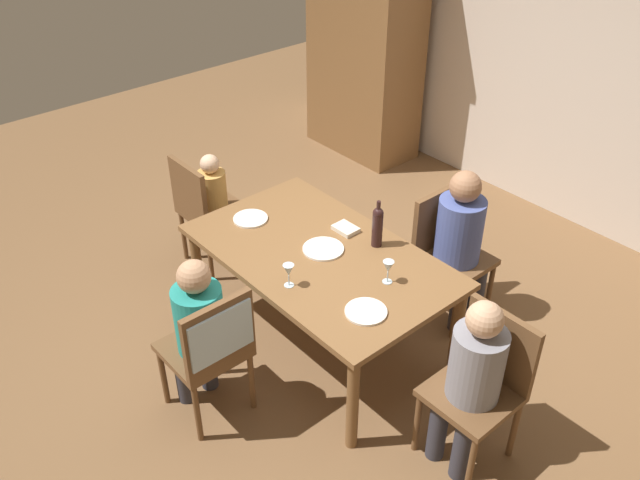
# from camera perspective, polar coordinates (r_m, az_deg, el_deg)

# --- Properties ---
(ground_plane) EXTENTS (10.00, 10.00, 0.00)m
(ground_plane) POSITION_cam_1_polar(r_m,az_deg,el_deg) (4.69, 0.00, -8.38)
(ground_plane) COLOR brown
(rear_room_partition) EXTENTS (6.40, 0.12, 2.70)m
(rear_room_partition) POSITION_cam_1_polar(r_m,az_deg,el_deg) (5.91, 21.03, 14.02)
(rear_room_partition) COLOR beige
(rear_room_partition) RESTS_ON ground_plane
(armoire_cabinet) EXTENTS (1.18, 0.62, 2.18)m
(armoire_cabinet) POSITION_cam_1_polar(r_m,az_deg,el_deg) (6.76, 3.83, 16.26)
(armoire_cabinet) COLOR brown
(armoire_cabinet) RESTS_ON ground_plane
(dining_table) EXTENTS (1.72, 1.03, 0.73)m
(dining_table) POSITION_cam_1_polar(r_m,az_deg,el_deg) (4.28, 0.00, -1.97)
(dining_table) COLOR brown
(dining_table) RESTS_ON ground_plane
(chair_right_end) EXTENTS (0.44, 0.44, 0.92)m
(chair_right_end) POSITION_cam_1_polar(r_m,az_deg,el_deg) (3.79, 13.65, -11.28)
(chair_right_end) COLOR brown
(chair_right_end) RESTS_ON ground_plane
(chair_near) EXTENTS (0.46, 0.44, 0.92)m
(chair_near) POSITION_cam_1_polar(r_m,az_deg,el_deg) (3.84, -9.05, -8.62)
(chair_near) COLOR brown
(chair_near) RESTS_ON ground_plane
(chair_far_right) EXTENTS (0.44, 0.44, 0.92)m
(chair_far_right) POSITION_cam_1_polar(r_m,az_deg,el_deg) (4.72, 10.67, -0.52)
(chair_far_right) COLOR brown
(chair_far_right) RESTS_ON ground_plane
(chair_left_end) EXTENTS (0.44, 0.44, 0.92)m
(chair_left_end) POSITION_cam_1_polar(r_m,az_deg,el_deg) (5.16, -9.81, 2.83)
(chair_left_end) COLOR brown
(chair_left_end) RESTS_ON ground_plane
(person_woman_host) EXTENTS (0.29, 0.33, 1.09)m
(person_woman_host) POSITION_cam_1_polar(r_m,az_deg,el_deg) (3.65, 12.77, -11.03)
(person_woman_host) COLOR #33333D
(person_woman_host) RESTS_ON ground_plane
(person_man_bearded) EXTENTS (0.33, 0.28, 1.08)m
(person_man_bearded) POSITION_cam_1_polar(r_m,az_deg,el_deg) (3.91, -10.30, -7.06)
(person_man_bearded) COLOR #33333D
(person_man_bearded) RESTS_ON ground_plane
(person_man_guest) EXTENTS (0.36, 0.31, 1.15)m
(person_man_guest) POSITION_cam_1_polar(r_m,az_deg,el_deg) (4.59, 11.91, 0.19)
(person_man_guest) COLOR #33333D
(person_man_guest) RESTS_ON ground_plane
(person_child_small) EXTENTS (0.22, 0.25, 0.94)m
(person_child_small) POSITION_cam_1_polar(r_m,az_deg,el_deg) (5.19, -8.81, 3.51)
(person_child_small) COLOR #33333D
(person_child_small) RESTS_ON ground_plane
(wine_bottle_tall_green) EXTENTS (0.07, 0.07, 0.33)m
(wine_bottle_tall_green) POSITION_cam_1_polar(r_m,az_deg,el_deg) (4.24, 4.89, 1.24)
(wine_bottle_tall_green) COLOR black
(wine_bottle_tall_green) RESTS_ON dining_table
(wine_glass_near_left) EXTENTS (0.07, 0.07, 0.15)m
(wine_glass_near_left) POSITION_cam_1_polar(r_m,az_deg,el_deg) (3.91, -2.68, -2.64)
(wine_glass_near_left) COLOR silver
(wine_glass_near_left) RESTS_ON dining_table
(wine_glass_centre) EXTENTS (0.07, 0.07, 0.15)m
(wine_glass_centre) POSITION_cam_1_polar(r_m,az_deg,el_deg) (3.95, 5.80, -2.33)
(wine_glass_centre) COLOR silver
(wine_glass_centre) RESTS_ON dining_table
(dinner_plate_host) EXTENTS (0.24, 0.24, 0.01)m
(dinner_plate_host) POSITION_cam_1_polar(r_m,az_deg,el_deg) (3.79, 3.91, -6.07)
(dinner_plate_host) COLOR white
(dinner_plate_host) RESTS_ON dining_table
(dinner_plate_guest_left) EXTENTS (0.26, 0.26, 0.01)m
(dinner_plate_guest_left) POSITION_cam_1_polar(r_m,az_deg,el_deg) (4.26, 0.28, -0.76)
(dinner_plate_guest_left) COLOR white
(dinner_plate_guest_left) RESTS_ON dining_table
(dinner_plate_guest_right) EXTENTS (0.23, 0.23, 0.01)m
(dinner_plate_guest_right) POSITION_cam_1_polar(r_m,az_deg,el_deg) (4.58, -5.91, 1.81)
(dinner_plate_guest_right) COLOR white
(dinner_plate_guest_right) RESTS_ON dining_table
(folded_napkin) EXTENTS (0.16, 0.12, 0.03)m
(folded_napkin) POSITION_cam_1_polar(r_m,az_deg,el_deg) (4.44, 2.19, 0.96)
(folded_napkin) COLOR beige
(folded_napkin) RESTS_ON dining_table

